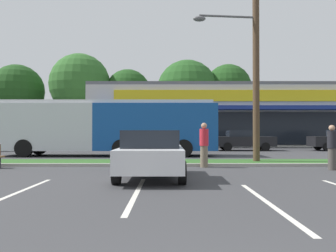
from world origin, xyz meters
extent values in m
cube|color=#2D5B23|center=(0.00, 14.00, 0.06)|extent=(56.00, 2.20, 0.12)
cube|color=#99968C|center=(0.00, 12.78, 0.06)|extent=(56.00, 0.24, 0.12)
cube|color=silver|center=(-4.34, 6.31, 0.00)|extent=(0.12, 4.80, 0.01)
cube|color=silver|center=(-1.50, 6.42, 0.00)|extent=(0.12, 4.80, 0.01)
cube|color=silver|center=(1.28, 5.27, 0.00)|extent=(0.12, 4.80, 0.01)
cube|color=beige|center=(4.72, 35.44, 2.85)|extent=(25.93, 10.67, 5.70)
cube|color=black|center=(4.72, 30.06, 1.71)|extent=(21.78, 0.08, 2.97)
cube|color=navy|center=(4.72, 29.40, 3.54)|extent=(24.37, 1.40, 0.35)
cube|color=yellow|center=(4.72, 30.02, 4.68)|extent=(20.74, 0.16, 1.03)
cube|color=slate|center=(4.72, 35.44, 5.85)|extent=(25.93, 10.67, 0.30)
cylinder|color=#473323|center=(-21.34, 46.27, 2.09)|extent=(0.44, 0.44, 4.19)
sphere|color=#1E4719|center=(-21.34, 46.27, 6.91)|extent=(7.26, 7.26, 7.26)
cylinder|color=#473323|center=(-12.63, 45.62, 2.39)|extent=(0.44, 0.44, 4.78)
sphere|color=#2D6026|center=(-12.63, 45.62, 7.82)|extent=(8.11, 8.11, 8.11)
cylinder|color=#473323|center=(-6.29, 46.72, 2.26)|extent=(0.44, 0.44, 4.53)
sphere|color=#1E4719|center=(-6.29, 46.72, 6.86)|extent=(6.22, 6.22, 6.22)
cylinder|color=#473323|center=(1.81, 45.35, 1.92)|extent=(0.44, 0.44, 3.85)
sphere|color=#23511E|center=(1.81, 45.35, 6.90)|extent=(8.14, 8.14, 8.14)
cylinder|color=#473323|center=(7.40, 46.00, 2.55)|extent=(0.44, 0.44, 5.09)
sphere|color=#1E4719|center=(7.40, 46.00, 7.42)|extent=(6.22, 6.22, 6.22)
cylinder|color=#4C3826|center=(3.21, 13.98, 4.59)|extent=(0.30, 0.30, 9.17)
cylinder|color=#59595B|center=(1.92, 13.83, 6.60)|extent=(2.59, 0.39, 0.10)
ellipsoid|color=#59595B|center=(0.63, 13.69, 6.45)|extent=(0.56, 0.32, 0.24)
cube|color=#144793|center=(-1.47, 19.10, 1.70)|extent=(7.05, 2.55, 2.70)
cube|color=silver|center=(-7.88, 19.10, 1.70)|extent=(5.77, 2.55, 2.70)
cube|color=silver|center=(-4.36, 19.10, 3.15)|extent=(12.30, 2.30, 0.20)
cube|color=black|center=(-4.36, 20.40, 2.19)|extent=(11.79, 0.07, 1.19)
cylinder|color=black|center=(-8.84, 17.92, 0.50)|extent=(1.00, 0.30, 1.00)
cylinder|color=black|center=(-8.84, 20.27, 0.50)|extent=(1.00, 0.30, 1.00)
cylinder|color=black|center=(-3.40, 17.93, 0.50)|extent=(1.00, 0.30, 1.00)
cylinder|color=black|center=(-3.40, 20.27, 0.50)|extent=(1.00, 0.30, 1.00)
cylinder|color=black|center=(0.13, 17.93, 0.50)|extent=(1.00, 0.30, 1.00)
cylinder|color=black|center=(0.13, 20.28, 0.50)|extent=(1.00, 0.30, 1.00)
cube|color=silver|center=(-1.27, 9.04, 0.64)|extent=(1.90, 4.10, 0.65)
cube|color=black|center=(-1.27, 8.83, 1.23)|extent=(1.67, 1.85, 0.52)
cylinder|color=black|center=(-2.17, 10.31, 0.32)|extent=(0.22, 0.64, 0.64)
cylinder|color=black|center=(-0.37, 10.31, 0.32)|extent=(0.22, 0.64, 0.64)
cylinder|color=black|center=(-2.17, 7.76, 0.32)|extent=(0.22, 0.64, 0.64)
cylinder|color=black|center=(-0.37, 7.76, 0.32)|extent=(0.22, 0.64, 0.64)
cylinder|color=black|center=(10.87, 23.91, 0.32)|extent=(0.64, 0.22, 0.64)
cylinder|color=black|center=(10.87, 25.57, 0.32)|extent=(0.64, 0.22, 0.64)
cube|color=black|center=(4.97, 24.78, 0.69)|extent=(4.47, 1.85, 0.73)
cube|color=black|center=(4.75, 24.78, 1.29)|extent=(2.01, 1.63, 0.48)
cylinder|color=black|center=(6.36, 25.66, 0.32)|extent=(0.64, 0.22, 0.64)
cylinder|color=black|center=(6.36, 23.90, 0.32)|extent=(0.64, 0.22, 0.64)
cylinder|color=black|center=(3.59, 25.66, 0.32)|extent=(0.64, 0.22, 0.64)
cylinder|color=black|center=(3.59, 23.90, 0.32)|extent=(0.64, 0.22, 0.64)
cylinder|color=black|center=(-12.98, 25.07, 0.32)|extent=(0.64, 0.22, 0.64)
cylinder|color=#47423D|center=(5.42, 11.38, 0.41)|extent=(0.29, 0.29, 0.82)
cylinder|color=black|center=(5.42, 11.38, 1.14)|extent=(0.34, 0.34, 0.65)
sphere|color=tan|center=(5.42, 11.38, 1.58)|extent=(0.23, 0.23, 0.23)
cylinder|color=#726651|center=(0.70, 12.40, 0.44)|extent=(0.31, 0.31, 0.87)
cylinder|color=red|center=(0.70, 12.40, 1.22)|extent=(0.36, 0.36, 0.69)
sphere|color=tan|center=(0.70, 12.40, 1.68)|extent=(0.24, 0.24, 0.24)
camera|label=1|loc=(-0.76, -1.97, 1.46)|focal=37.95mm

